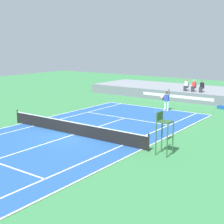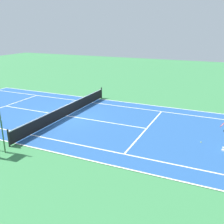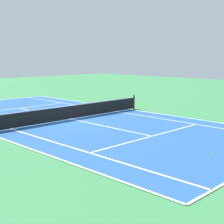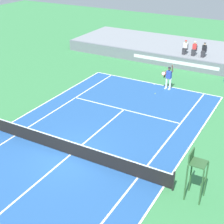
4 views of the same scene
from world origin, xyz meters
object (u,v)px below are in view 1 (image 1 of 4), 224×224
tennis_player (166,100)px  umpire_chair (164,128)px  equipment_bag (222,107)px  spectator_seated_0 (186,85)px  tennis_ball (154,112)px  spectator_seated_1 (194,86)px  spectator_seated_2 (202,87)px

tennis_player → umpire_chair: 12.70m
tennis_player → equipment_bag: (3.97, 3.91, -0.83)m
spectator_seated_0 → umpire_chair: (6.41, -17.69, -0.14)m
spectator_seated_0 → tennis_ball: bearing=-87.5°
spectator_seated_0 → spectator_seated_1: bearing=0.0°
tennis_player → spectator_seated_2: bearing=81.6°
spectator_seated_1 → equipment_bag: (3.94, -2.38, -1.54)m
tennis_player → tennis_ball: size_ratio=30.63×
spectator_seated_0 → spectator_seated_2: size_ratio=1.00×
tennis_ball → umpire_chair: size_ratio=0.03×
spectator_seated_1 → umpire_chair: size_ratio=0.52×
umpire_chair → equipment_bag: bearing=96.0°
spectator_seated_1 → equipment_bag: spectator_seated_1 is taller
equipment_bag → spectator_seated_0: bearing=153.6°
tennis_ball → umpire_chair: bearing=-58.8°
spectator_seated_2 → tennis_player: 6.40m
spectator_seated_1 → spectator_seated_2: 0.90m
tennis_player → equipment_bag: size_ratio=2.19×
spectator_seated_1 → umpire_chair: bearing=-72.6°
spectator_seated_0 → tennis_player: spectator_seated_0 is taller
equipment_bag → spectator_seated_1: bearing=148.8°
umpire_chair → equipment_bag: (-1.61, 15.31, -1.40)m
spectator_seated_2 → tennis_ball: bearing=-100.6°
spectator_seated_0 → umpire_chair: 18.82m
spectator_seated_2 → spectator_seated_1: bearing=180.0°
spectator_seated_2 → tennis_ball: 7.97m
spectator_seated_1 → spectator_seated_2: size_ratio=1.00×
spectator_seated_0 → spectator_seated_1: size_ratio=1.00×
equipment_bag → tennis_ball: bearing=-130.3°
umpire_chair → spectator_seated_2: bearing=104.7°
spectator_seated_0 → tennis_ball: spectator_seated_0 is taller
spectator_seated_1 → spectator_seated_2: bearing=0.0°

